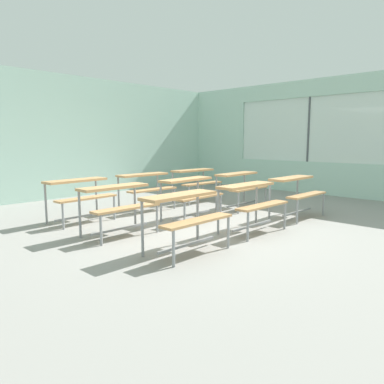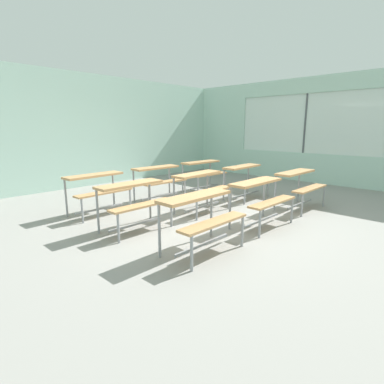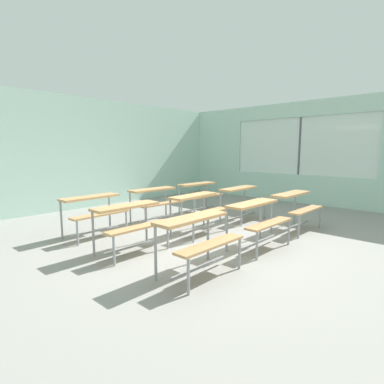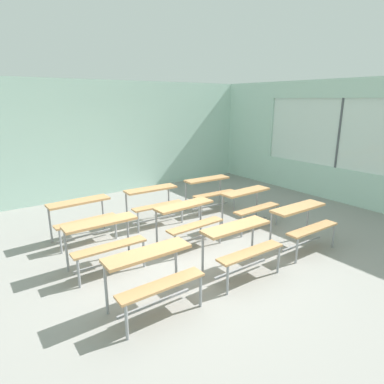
{
  "view_description": "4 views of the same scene",
  "coord_description": "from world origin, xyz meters",
  "views": [
    {
      "loc": [
        -4.26,
        -4.01,
        1.43
      ],
      "look_at": [
        0.4,
        0.42,
        0.5
      ],
      "focal_mm": 34.03,
      "sensor_mm": 36.0,
      "label": 1
    },
    {
      "loc": [
        -3.8,
        -3.3,
        1.6
      ],
      "look_at": [
        -0.46,
        -0.11,
        0.6
      ],
      "focal_mm": 28.0,
      "sensor_mm": 36.0,
      "label": 2
    },
    {
      "loc": [
        -3.8,
        -3.3,
        1.6
      ],
      "look_at": [
        0.37,
        0.59,
        0.79
      ],
      "focal_mm": 28.0,
      "sensor_mm": 36.0,
      "label": 3
    },
    {
      "loc": [
        -2.71,
        -3.96,
        2.52
      ],
      "look_at": [
        0.72,
        0.79,
        0.85
      ],
      "focal_mm": 30.55,
      "sensor_mm": 36.0,
      "label": 4
    }
  ],
  "objects": [
    {
      "name": "desk_bench_r1c1",
      "position": [
        0.38,
        0.44,
        0.56
      ],
      "size": [
        1.13,
        0.64,
        0.74
      ],
      "rotation": [
        0.0,
        0.0,
        0.05
      ],
      "color": "tan",
      "rests_on": "ground"
    },
    {
      "name": "desk_bench_r0c1",
      "position": [
        0.41,
        -0.84,
        0.56
      ],
      "size": [
        1.11,
        0.61,
        0.74
      ],
      "rotation": [
        0.0,
        0.0,
        -0.02
      ],
      "color": "tan",
      "rests_on": "ground"
    },
    {
      "name": "desk_bench_r2c2",
      "position": [
        1.9,
        1.72,
        0.56
      ],
      "size": [
        1.13,
        0.65,
        0.74
      ],
      "rotation": [
        0.0,
        0.0,
        -0.05
      ],
      "color": "tan",
      "rests_on": "ground"
    },
    {
      "name": "desk_bench_r2c1",
      "position": [
        0.42,
        1.73,
        0.56
      ],
      "size": [
        1.12,
        0.63,
        0.74
      ],
      "rotation": [
        0.0,
        0.0,
        -0.04
      ],
      "color": "tan",
      "rests_on": "ground"
    },
    {
      "name": "desk_bench_r2c0",
      "position": [
        -1.07,
        1.73,
        0.56
      ],
      "size": [
        1.12,
        0.63,
        0.74
      ],
      "rotation": [
        0.0,
        0.0,
        0.04
      ],
      "color": "tan",
      "rests_on": "ground"
    },
    {
      "name": "desk_bench_r0c0",
      "position": [
        -1.04,
        -0.83,
        0.56
      ],
      "size": [
        1.1,
        0.6,
        0.74
      ],
      "rotation": [
        0.0,
        0.0,
        0.0
      ],
      "color": "tan",
      "rests_on": "ground"
    },
    {
      "name": "desk_bench_r1c0",
      "position": [
        -1.13,
        0.49,
        0.56
      ],
      "size": [
        1.1,
        0.59,
        0.74
      ],
      "rotation": [
        0.0,
        0.0,
        -0.0
      ],
      "color": "tan",
      "rests_on": "ground"
    },
    {
      "name": "wall_right",
      "position": [
        5.0,
        -0.13,
        1.45
      ],
      "size": [
        0.12,
        9.0,
        3.0
      ],
      "color": "silver",
      "rests_on": "ground"
    },
    {
      "name": "wall_back",
      "position": [
        0.0,
        4.5,
        1.5
      ],
      "size": [
        10.0,
        0.12,
        3.0
      ],
      "primitive_type": "cube",
      "color": "silver",
      "rests_on": "ground"
    },
    {
      "name": "ground",
      "position": [
        0.0,
        0.0,
        -0.03
      ],
      "size": [
        10.0,
        9.0,
        0.05
      ],
      "primitive_type": "cube",
      "color": "gray"
    },
    {
      "name": "desk_bench_r1c2",
      "position": [
        1.89,
        0.44,
        0.56
      ],
      "size": [
        1.11,
        0.61,
        0.74
      ],
      "rotation": [
        0.0,
        0.0,
        0.02
      ],
      "color": "tan",
      "rests_on": "ground"
    },
    {
      "name": "desk_bench_r0c2",
      "position": [
        1.88,
        -0.83,
        0.56
      ],
      "size": [
        1.11,
        0.61,
        0.74
      ],
      "rotation": [
        0.0,
        0.0,
        -0.02
      ],
      "color": "tan",
      "rests_on": "ground"
    }
  ]
}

